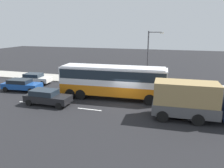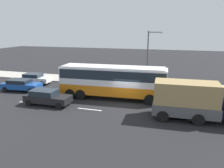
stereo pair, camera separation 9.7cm
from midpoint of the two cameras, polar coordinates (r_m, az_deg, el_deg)
The scene contains 11 objects.
ground_plane at distance 21.78m, azimuth 3.88°, elevation -5.31°, with size 120.00×120.00×0.00m, color black.
sidewalk_curb at distance 29.54m, azimuth 7.38°, elevation 0.10°, with size 80.00×4.00×0.15m, color #A8A399.
lane_centreline at distance 19.28m, azimuth 6.38°, elevation -8.07°, with size 33.86×0.16×0.01m.
coach_bus at distance 22.82m, azimuth 0.30°, elevation 1.38°, with size 11.42×3.10×3.53m.
cargo_truck at distance 18.83m, azimuth 22.05°, elevation -4.15°, with size 7.70×2.74×3.20m.
car_white_minivan at distance 31.23m, azimuth -19.72°, elevation 1.45°, with size 4.26×2.14×1.43m.
car_black_sedan at distance 22.26m, azimuth -16.85°, elevation -3.30°, with size 4.59×1.89×1.51m.
car_blue_saloon at distance 28.28m, azimuth -22.93°, elevation -0.15°, with size 4.78×2.23×1.43m.
pedestrian_near_curb at distance 29.01m, azimuth 7.60°, elevation 1.94°, with size 0.32×0.32×1.67m.
pedestrian_at_crossing at distance 28.81m, azimuth 6.56°, elevation 1.84°, with size 0.32×0.32×1.65m.
street_lamp at distance 27.06m, azimuth 10.03°, elevation 7.52°, with size 1.88×0.24×6.98m.
Camera 1 is at (4.40, -20.00, 7.39)m, focal length 34.26 mm.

